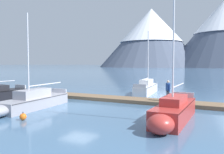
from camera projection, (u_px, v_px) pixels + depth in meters
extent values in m
plane|color=#426689|center=(79.00, 106.00, 19.17)|extent=(700.00, 700.00, 0.00)
cone|color=#4C566B|center=(151.00, 38.00, 206.63)|extent=(87.03, 87.03, 49.00)
cone|color=white|center=(151.00, 26.00, 206.03)|extent=(52.85, 52.85, 28.34)
cube|color=brown|center=(103.00, 98.00, 22.76)|extent=(21.33, 2.60, 0.30)
cylinder|color=#38383D|center=(98.00, 100.00, 21.94)|extent=(20.44, 0.68, 0.24)
cylinder|color=#38383D|center=(107.00, 97.00, 23.59)|extent=(20.44, 0.68, 0.24)
cube|color=black|center=(21.00, 92.00, 27.54)|extent=(0.21, 2.22, 0.27)
cylinder|color=silver|center=(2.00, 81.00, 22.69)|extent=(0.46, 2.57, 0.08)
cube|color=silver|center=(20.00, 86.00, 24.31)|extent=(1.63, 0.34, 0.36)
cube|color=#93939E|center=(35.00, 103.00, 18.42)|extent=(2.04, 6.45, 0.82)
cube|color=#424247|center=(35.00, 98.00, 18.40)|extent=(2.08, 6.32, 0.06)
cylinder|color=silver|center=(28.00, 56.00, 17.65)|extent=(0.10, 0.10, 6.19)
cylinder|color=silver|center=(46.00, 84.00, 19.63)|extent=(0.29, 4.01, 0.08)
cube|color=#A0A0AB|center=(33.00, 93.00, 18.23)|extent=(1.34, 2.92, 0.62)
cube|color=silver|center=(59.00, 91.00, 21.24)|extent=(1.54, 0.18, 0.36)
cube|color=silver|center=(146.00, 90.00, 26.76)|extent=(2.03, 6.33, 0.98)
ellipsoid|color=silver|center=(152.00, 87.00, 29.89)|extent=(1.34, 1.42, 0.93)
cube|color=slate|center=(146.00, 85.00, 26.73)|extent=(2.06, 6.21, 0.06)
cylinder|color=silver|center=(148.00, 58.00, 27.44)|extent=(0.10, 0.10, 5.99)
cylinder|color=silver|center=(145.00, 79.00, 26.09)|extent=(0.39, 3.17, 0.08)
cube|color=white|center=(146.00, 82.00, 26.86)|extent=(1.27, 2.89, 0.61)
cube|color=silver|center=(140.00, 86.00, 23.87)|extent=(1.29, 0.23, 0.36)
cube|color=#B2332D|center=(175.00, 112.00, 14.41)|extent=(1.62, 5.88, 1.02)
ellipsoid|color=#B2332D|center=(160.00, 124.00, 11.56)|extent=(1.34, 1.45, 0.97)
cube|color=#501614|center=(175.00, 104.00, 14.38)|extent=(1.66, 5.76, 0.06)
cylinder|color=silver|center=(173.00, 40.00, 13.65)|extent=(0.10, 0.10, 7.36)
cylinder|color=silver|center=(179.00, 85.00, 15.30)|extent=(0.11, 3.33, 0.08)
cube|color=#C03A35|center=(174.00, 100.00, 14.24)|extent=(1.12, 2.65, 0.46)
cube|color=silver|center=(183.00, 95.00, 16.93)|extent=(1.41, 0.11, 0.36)
cylinder|color=#384256|center=(167.00, 95.00, 20.11)|extent=(0.14, 0.14, 0.86)
cylinder|color=#384256|center=(169.00, 96.00, 19.86)|extent=(0.14, 0.14, 0.86)
cube|color=#234793|center=(168.00, 87.00, 19.94)|extent=(0.42, 0.43, 0.60)
sphere|color=beige|center=(168.00, 82.00, 19.92)|extent=(0.22, 0.22, 0.22)
cylinder|color=#234793|center=(167.00, 87.00, 20.19)|extent=(0.09, 0.09, 0.62)
cylinder|color=#234793|center=(170.00, 88.00, 19.71)|extent=(0.09, 0.09, 0.62)
sphere|color=orange|center=(38.00, 97.00, 22.89)|extent=(0.41, 0.41, 0.41)
cylinder|color=#262628|center=(38.00, 95.00, 22.87)|extent=(0.06, 0.06, 0.08)
sphere|color=orange|center=(23.00, 117.00, 14.55)|extent=(0.41, 0.41, 0.41)
cylinder|color=#262628|center=(23.00, 113.00, 14.53)|extent=(0.06, 0.06, 0.08)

